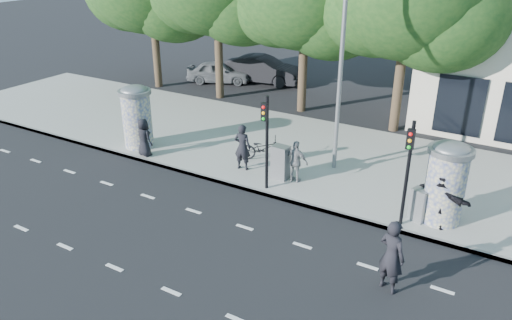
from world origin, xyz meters
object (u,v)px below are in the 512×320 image
Objects in this scene: ad_column_left at (137,115)px; bicycle at (263,148)px; traffic_pole_far at (408,164)px; ped_b at (242,147)px; street_lamp at (342,47)px; ped_a at (144,137)px; traffic_pole_near at (266,134)px; ped_e at (296,162)px; man_road at (392,256)px; ped_f at (441,198)px; car_left at (219,72)px; cabinet_left at (280,162)px; cabinet_right at (419,205)px; car_mid at (262,70)px; ad_column_right at (446,181)px.

bicycle is (5.26, 1.44, -0.91)m from ad_column_left.
ped_b is at bearing 171.23° from traffic_pole_far.
ped_a is at bearing -158.54° from street_lamp.
ad_column_left is 0.78× the size of traffic_pole_near.
man_road reaches higher than ped_e.
ped_f reaches higher than bicycle.
man_road reaches higher than car_left.
ped_b reaches higher than cabinet_left.
street_lamp is 4.26× the size of ped_f.
traffic_pole_far is 1.60m from ped_f.
traffic_pole_far reaches higher than man_road.
ped_b is 7.38m from ped_f.
cabinet_right is at bearing -149.58° from car_left.
traffic_pole_far is (4.80, 0.00, 0.00)m from traffic_pole_near.
bicycle is (-1.99, 1.09, -0.31)m from ped_e.
man_road reaches higher than ped_a.
street_lamp is at bearing -156.03° from ped_b.
ped_b is (-1.58, 0.98, -1.18)m from traffic_pole_near.
traffic_pole_near is at bearing 26.19° from ped_f.
car_mid reaches higher than car_left.
car_mid is at bearing 131.98° from street_lamp.
ped_e is at bearing -158.45° from car_left.
cabinet_left is (-0.60, -0.05, -0.15)m from ped_e.
man_road is at bearing 138.91° from ped_e.
ped_f is at bearing 5.34° from traffic_pole_near.
ped_b is at bearing -161.15° from car_mid.
car_left is at bearing 15.02° from bicycle.
ad_column_right is at bearing 42.21° from traffic_pole_far.
man_road reaches higher than cabinet_right.
car_left is at bearing 111.81° from car_mid.
street_lamp reaches higher than bicycle.
ad_column_right is 2.07× the size of cabinet_left.
ped_f is (0.98, 0.54, -1.14)m from traffic_pole_far.
car_left is at bearing -13.89° from ped_f.
street_lamp reaches higher than ped_e.
bicycle is at bearing -142.02° from ped_a.
cabinet_right is at bearing 173.79° from ped_e.
man_road is at bearing -33.57° from cabinet_left.
car_mid is (-8.05, 11.56, -0.11)m from ped_e.
ad_column_right is at bearing -71.55° from ped_f.
man_road is 1.89× the size of cabinet_right.
traffic_pole_far is 0.68× the size of car_mid.
ped_e is at bearing 15.16° from ped_f.
ped_a reaches higher than bicycle.
cabinet_right is (5.18, 0.56, -1.54)m from traffic_pole_near.
ad_column_left is 0.33× the size of street_lamp.
traffic_pole_far is (-1.00, -0.91, 0.69)m from ad_column_right.
car_mid is (-7.45, 11.62, 0.03)m from cabinet_left.
bicycle is (-2.74, -0.70, -4.16)m from street_lamp.
ad_column_right is 11.53m from ped_a.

